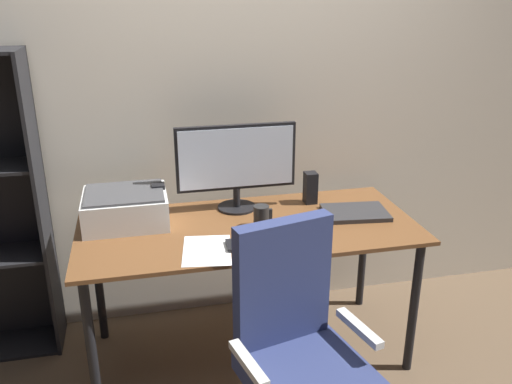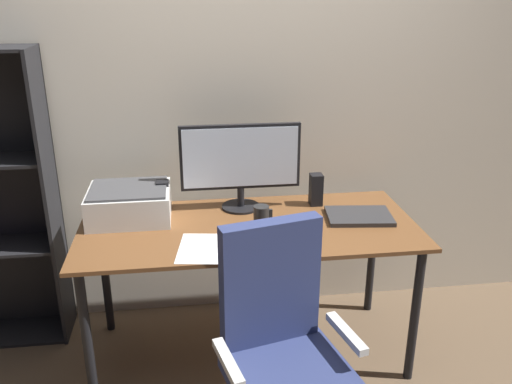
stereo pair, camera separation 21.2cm
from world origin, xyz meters
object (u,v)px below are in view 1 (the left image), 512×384
at_px(speaker_left, 159,200).
at_px(speaker_right, 310,188).
at_px(mouse, 308,234).
at_px(laptop, 355,213).
at_px(coffee_mug, 261,216).
at_px(monitor, 236,161).
at_px(keyboard, 258,244).
at_px(desk, 249,240).
at_px(printer, 126,207).
at_px(office_chair, 298,363).

xyz_separation_m(speaker_left, speaker_right, (0.80, 0.00, 0.00)).
xyz_separation_m(mouse, laptop, (0.32, 0.20, -0.01)).
bearing_deg(speaker_right, laptop, -49.73).
bearing_deg(coffee_mug, speaker_left, 152.59).
xyz_separation_m(monitor, speaker_left, (-0.40, -0.01, -0.17)).
relative_size(monitor, mouse, 6.40).
relative_size(keyboard, coffee_mug, 2.69).
bearing_deg(speaker_left, desk, -27.84).
relative_size(keyboard, mouse, 3.02).
distance_m(speaker_left, printer, 0.17).
bearing_deg(monitor, speaker_left, -178.87).
bearing_deg(keyboard, laptop, 25.01).
xyz_separation_m(keyboard, speaker_left, (-0.41, 0.44, 0.08)).
bearing_deg(coffee_mug, printer, 163.00).
distance_m(keyboard, printer, 0.70).
height_order(speaker_left, office_chair, office_chair).
bearing_deg(speaker_left, laptop, -11.97).
relative_size(desk, speaker_right, 9.64).
height_order(desk, office_chair, office_chair).
xyz_separation_m(desk, printer, (-0.58, 0.17, 0.16)).
height_order(monitor, laptop, monitor).
distance_m(desk, mouse, 0.32).
height_order(monitor, mouse, monitor).
distance_m(mouse, speaker_left, 0.77).
height_order(keyboard, mouse, mouse).
bearing_deg(speaker_right, monitor, 178.87).
bearing_deg(keyboard, mouse, 9.16).
bearing_deg(coffee_mug, office_chair, -90.97).
relative_size(coffee_mug, laptop, 0.34).
relative_size(desk, keyboard, 5.65).
distance_m(monitor, keyboard, 0.51).
height_order(mouse, printer, printer).
distance_m(speaker_left, speaker_right, 0.80).
bearing_deg(office_chair, laptop, 40.73).
xyz_separation_m(speaker_right, printer, (-0.96, -0.05, -0.00)).
bearing_deg(desk, coffee_mug, -24.27).
relative_size(monitor, office_chair, 0.61).
bearing_deg(speaker_right, printer, -177.02).
bearing_deg(desk, speaker_left, 152.16).
bearing_deg(laptop, office_chair, -119.21).
xyz_separation_m(monitor, printer, (-0.56, -0.06, -0.18)).
bearing_deg(mouse, laptop, 42.50).
bearing_deg(office_chair, keyboard, 82.56).
xyz_separation_m(mouse, speaker_left, (-0.65, 0.41, 0.07)).
xyz_separation_m(monitor, mouse, (0.25, -0.42, -0.24)).
bearing_deg(desk, monitor, 93.62).
relative_size(mouse, speaker_left, 0.56).
xyz_separation_m(desk, mouse, (0.24, -0.19, 0.10)).
bearing_deg(monitor, desk, -86.38).
distance_m(monitor, printer, 0.59).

